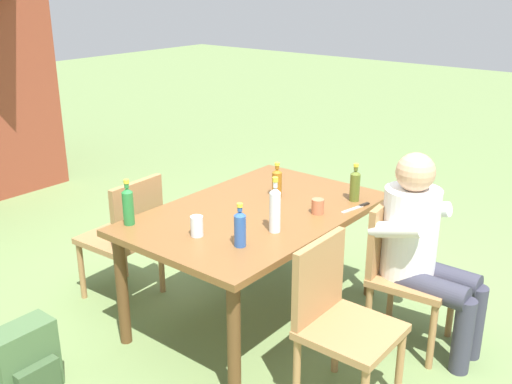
{
  "coord_description": "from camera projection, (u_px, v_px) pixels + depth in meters",
  "views": [
    {
      "loc": [
        -2.62,
        -2.11,
        2.08
      ],
      "look_at": [
        0.0,
        0.0,
        0.86
      ],
      "focal_mm": 41.66,
      "sensor_mm": 36.0,
      "label": 1
    }
  ],
  "objects": [
    {
      "name": "chair_near_right",
      "position": [
        401.0,
        265.0,
        3.49
      ],
      "size": [
        0.48,
        0.48,
        0.87
      ],
      "color": "#A37547",
      "rests_on": "ground_plane"
    },
    {
      "name": "table_knife",
      "position": [
        358.0,
        207.0,
        3.67
      ],
      "size": [
        0.24,
        0.07,
        0.01
      ],
      "color": "silver",
      "rests_on": "dining_table"
    },
    {
      "name": "bottle_green",
      "position": [
        128.0,
        205.0,
        3.38
      ],
      "size": [
        0.06,
        0.06,
        0.27
      ],
      "color": "#287A38",
      "rests_on": "dining_table"
    },
    {
      "name": "bottle_blue",
      "position": [
        240.0,
        228.0,
        3.11
      ],
      "size": [
        0.06,
        0.06,
        0.24
      ],
      "color": "#2D56A3",
      "rests_on": "dining_table"
    },
    {
      "name": "bottle_clear",
      "position": [
        275.0,
        208.0,
        3.28
      ],
      "size": [
        0.06,
        0.06,
        0.32
      ],
      "color": "white",
      "rests_on": "dining_table"
    },
    {
      "name": "cup_glass",
      "position": [
        197.0,
        226.0,
        3.25
      ],
      "size": [
        0.07,
        0.07,
        0.11
      ],
      "primitive_type": "cylinder",
      "color": "silver",
      "rests_on": "dining_table"
    },
    {
      "name": "chair_far_left",
      "position": [
        127.0,
        233.0,
        3.93
      ],
      "size": [
        0.46,
        0.46,
        0.87
      ],
      "color": "#A37547",
      "rests_on": "ground_plane"
    },
    {
      "name": "bottle_amber",
      "position": [
        277.0,
        182.0,
        3.82
      ],
      "size": [
        0.06,
        0.06,
        0.23
      ],
      "color": "#996019",
      "rests_on": "dining_table"
    },
    {
      "name": "dining_table",
      "position": [
        256.0,
        223.0,
        3.65
      ],
      "size": [
        1.59,
        1.03,
        0.74
      ],
      "color": "brown",
      "rests_on": "ground_plane"
    },
    {
      "name": "cup_terracotta",
      "position": [
        318.0,
        206.0,
        3.56
      ],
      "size": [
        0.07,
        0.07,
        0.09
      ],
      "primitive_type": "cylinder",
      "color": "#BC6B47",
      "rests_on": "dining_table"
    },
    {
      "name": "chair_near_left",
      "position": [
        338.0,
        316.0,
        2.97
      ],
      "size": [
        0.44,
        0.44,
        0.87
      ],
      "color": "#A37547",
      "rests_on": "ground_plane"
    },
    {
      "name": "ground_plane",
      "position": [
        256.0,
        316.0,
        3.88
      ],
      "size": [
        24.0,
        24.0,
        0.0
      ],
      "primitive_type": "plane",
      "color": "#6B844C"
    },
    {
      "name": "person_in_white_shirt",
      "position": [
        422.0,
        244.0,
        3.37
      ],
      "size": [
        0.47,
        0.61,
        1.18
      ],
      "color": "white",
      "rests_on": "ground_plane"
    },
    {
      "name": "bottle_olive",
      "position": [
        355.0,
        185.0,
        3.75
      ],
      "size": [
        0.06,
        0.06,
        0.25
      ],
      "color": "#566623",
      "rests_on": "dining_table"
    },
    {
      "name": "backpack_by_near_side",
      "position": [
        26.0,
        362.0,
        3.09
      ],
      "size": [
        0.33,
        0.23,
        0.4
      ],
      "color": "#47663D",
      "rests_on": "ground_plane"
    }
  ]
}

